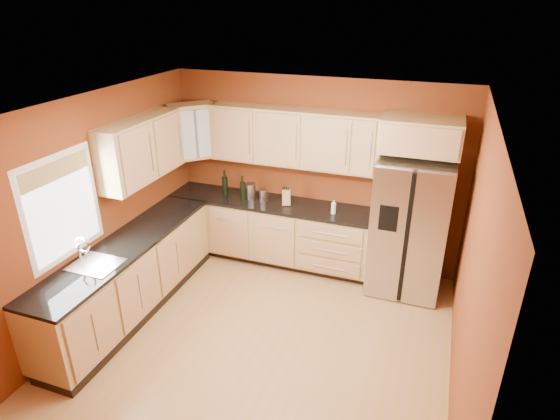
# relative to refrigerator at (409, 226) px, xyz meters

# --- Properties ---
(floor) EXTENTS (4.00, 4.00, 0.00)m
(floor) POSITION_rel_refrigerator_xyz_m (-1.35, -1.62, -0.89)
(floor) COLOR #A87E41
(floor) RESTS_ON ground
(ceiling) EXTENTS (4.00, 4.00, 0.00)m
(ceiling) POSITION_rel_refrigerator_xyz_m (-1.35, -1.62, 1.71)
(ceiling) COLOR white
(ceiling) RESTS_ON wall_back
(wall_back) EXTENTS (4.00, 0.04, 2.60)m
(wall_back) POSITION_rel_refrigerator_xyz_m (-1.35, 0.38, 0.41)
(wall_back) COLOR maroon
(wall_back) RESTS_ON floor
(wall_front) EXTENTS (4.00, 0.04, 2.60)m
(wall_front) POSITION_rel_refrigerator_xyz_m (-1.35, -3.62, 0.41)
(wall_front) COLOR maroon
(wall_front) RESTS_ON floor
(wall_left) EXTENTS (0.04, 4.00, 2.60)m
(wall_left) POSITION_rel_refrigerator_xyz_m (-3.35, -1.62, 0.41)
(wall_left) COLOR maroon
(wall_left) RESTS_ON floor
(wall_right) EXTENTS (0.04, 4.00, 2.60)m
(wall_right) POSITION_rel_refrigerator_xyz_m (0.65, -1.62, 0.41)
(wall_right) COLOR maroon
(wall_right) RESTS_ON floor
(base_cabinets_back) EXTENTS (2.90, 0.60, 0.88)m
(base_cabinets_back) POSITION_rel_refrigerator_xyz_m (-1.90, 0.07, -0.45)
(base_cabinets_back) COLOR #A1834E
(base_cabinets_back) RESTS_ON floor
(base_cabinets_left) EXTENTS (0.60, 2.80, 0.88)m
(base_cabinets_left) POSITION_rel_refrigerator_xyz_m (-3.05, -1.62, -0.45)
(base_cabinets_left) COLOR #A1834E
(base_cabinets_left) RESTS_ON floor
(countertop_back) EXTENTS (2.90, 0.62, 0.04)m
(countertop_back) POSITION_rel_refrigerator_xyz_m (-1.90, 0.06, 0.01)
(countertop_back) COLOR black
(countertop_back) RESTS_ON base_cabinets_back
(countertop_left) EXTENTS (0.62, 2.80, 0.04)m
(countertop_left) POSITION_rel_refrigerator_xyz_m (-3.04, -1.62, 0.01)
(countertop_left) COLOR black
(countertop_left) RESTS_ON base_cabinets_left
(upper_cabinets_back) EXTENTS (2.30, 0.33, 0.75)m
(upper_cabinets_back) POSITION_rel_refrigerator_xyz_m (-1.60, 0.21, 0.94)
(upper_cabinets_back) COLOR #A1834E
(upper_cabinets_back) RESTS_ON wall_back
(upper_cabinets_left) EXTENTS (0.33, 1.35, 0.75)m
(upper_cabinets_left) POSITION_rel_refrigerator_xyz_m (-3.19, -0.90, 0.94)
(upper_cabinets_left) COLOR #A1834E
(upper_cabinets_left) RESTS_ON wall_left
(corner_upper_cabinet) EXTENTS (0.67, 0.67, 0.75)m
(corner_upper_cabinet) POSITION_rel_refrigerator_xyz_m (-3.02, 0.04, 0.94)
(corner_upper_cabinet) COLOR #A1834E
(corner_upper_cabinet) RESTS_ON wall_back
(over_fridge_cabinet) EXTENTS (0.92, 0.60, 0.40)m
(over_fridge_cabinet) POSITION_rel_refrigerator_xyz_m (0.00, 0.07, 1.16)
(over_fridge_cabinet) COLOR #A1834E
(over_fridge_cabinet) RESTS_ON wall_back
(refrigerator) EXTENTS (0.90, 0.75, 1.78)m
(refrigerator) POSITION_rel_refrigerator_xyz_m (0.00, 0.00, 0.00)
(refrigerator) COLOR silver
(refrigerator) RESTS_ON floor
(window) EXTENTS (0.03, 0.90, 1.00)m
(window) POSITION_rel_refrigerator_xyz_m (-3.33, -2.12, 0.66)
(window) COLOR white
(window) RESTS_ON wall_left
(sink_faucet) EXTENTS (0.50, 0.42, 0.30)m
(sink_faucet) POSITION_rel_refrigerator_xyz_m (-3.04, -2.12, 0.18)
(sink_faucet) COLOR silver
(sink_faucet) RESTS_ON countertop_left
(canister_left) EXTENTS (0.17, 0.17, 0.22)m
(canister_left) POSITION_rel_refrigerator_xyz_m (-2.19, 0.09, 0.14)
(canister_left) COLOR silver
(canister_left) RESTS_ON countertop_back
(canister_right) EXTENTS (0.14, 0.14, 0.18)m
(canister_right) POSITION_rel_refrigerator_xyz_m (-1.98, 0.05, 0.12)
(canister_right) COLOR silver
(canister_right) RESTS_ON countertop_back
(wine_bottle_a) EXTENTS (0.11, 0.11, 0.36)m
(wine_bottle_a) POSITION_rel_refrigerator_xyz_m (-2.59, 0.09, 0.21)
(wine_bottle_a) COLOR black
(wine_bottle_a) RESTS_ON countertop_back
(wine_bottle_b) EXTENTS (0.10, 0.10, 0.34)m
(wine_bottle_b) POSITION_rel_refrigerator_xyz_m (-2.29, 0.04, 0.20)
(wine_bottle_b) COLOR black
(wine_bottle_b) RESTS_ON countertop_back
(knife_block) EXTENTS (0.14, 0.13, 0.22)m
(knife_block) POSITION_rel_refrigerator_xyz_m (-1.65, 0.05, 0.14)
(knife_block) COLOR #A67F51
(knife_block) RESTS_ON countertop_back
(soap_dispenser) EXTENTS (0.08, 0.08, 0.19)m
(soap_dispenser) POSITION_rel_refrigerator_xyz_m (-0.97, -0.01, 0.12)
(soap_dispenser) COLOR white
(soap_dispenser) RESTS_ON countertop_back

